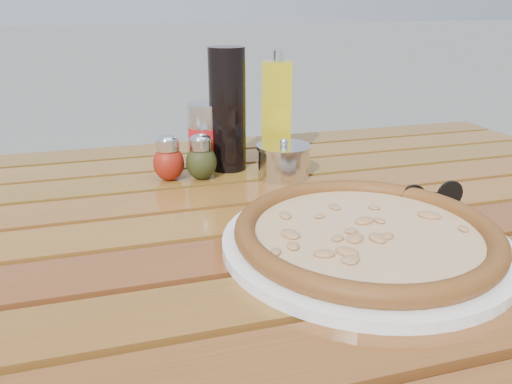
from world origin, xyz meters
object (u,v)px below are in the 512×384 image
object	(u,v)px
pizza	(366,231)
olive_oil_cruet	(277,111)
plate	(365,243)
sunglasses	(430,198)
table	(260,262)
pepper_shaker	(168,159)
oregano_shaker	(201,158)
soda_can	(206,136)
parmesan_tin	(283,161)
dark_bottle	(228,110)

from	to	relation	value
pizza	olive_oil_cruet	distance (m)	0.40
plate	sunglasses	bearing A→B (deg)	30.83
table	pepper_shaker	xyz separation A→B (m)	(-0.11, 0.20, 0.11)
oregano_shaker	olive_oil_cruet	xyz separation A→B (m)	(0.16, 0.07, 0.06)
soda_can	parmesan_tin	world-z (taller)	soda_can
plate	oregano_shaker	bearing A→B (deg)	114.84
pepper_shaker	table	bearing A→B (deg)	-61.95
table	dark_bottle	bearing A→B (deg)	87.84
oregano_shaker	soda_can	size ratio (longest dim) A/B	0.68
oregano_shaker	table	bearing A→B (deg)	-74.95
table	oregano_shaker	xyz separation A→B (m)	(-0.05, 0.19, 0.11)
pizza	pepper_shaker	world-z (taller)	pepper_shaker
table	pepper_shaker	bearing A→B (deg)	118.05
olive_oil_cruet	table	bearing A→B (deg)	-113.18
pepper_shaker	dark_bottle	bearing A→B (deg)	16.93
dark_bottle	oregano_shaker	bearing A→B (deg)	-142.50
dark_bottle	pizza	bearing A→B (deg)	-76.30
plate	olive_oil_cruet	world-z (taller)	olive_oil_cruet
dark_bottle	soda_can	distance (m)	0.07
pepper_shaker	olive_oil_cruet	distance (m)	0.23
pizza	sunglasses	world-z (taller)	sunglasses
sunglasses	pizza	bearing A→B (deg)	-148.63
pepper_shaker	oregano_shaker	distance (m)	0.06
parmesan_tin	dark_bottle	bearing A→B (deg)	135.96
plate	dark_bottle	bearing A→B (deg)	103.70
dark_bottle	olive_oil_cruet	xyz separation A→B (m)	(0.10, 0.03, -0.01)
pizza	sunglasses	distance (m)	0.18
parmesan_tin	oregano_shaker	bearing A→B (deg)	166.87
pepper_shaker	olive_oil_cruet	bearing A→B (deg)	15.68
table	dark_bottle	distance (m)	0.30
dark_bottle	soda_can	bearing A→B (deg)	151.20
plate	soda_can	size ratio (longest dim) A/B	3.00
oregano_shaker	olive_oil_cruet	distance (m)	0.19
pepper_shaker	sunglasses	xyz separation A→B (m)	(0.36, -0.24, -0.02)
sunglasses	olive_oil_cruet	bearing A→B (deg)	116.40
table	pizza	size ratio (longest dim) A/B	4.23
pizza	dark_bottle	world-z (taller)	dark_bottle
table	parmesan_tin	world-z (taller)	parmesan_tin
oregano_shaker	sunglasses	size ratio (longest dim) A/B	0.74
pizza	sunglasses	xyz separation A→B (m)	(0.16, 0.09, -0.01)
pizza	pepper_shaker	size ratio (longest dim) A/B	4.04
pepper_shaker	soda_can	size ratio (longest dim) A/B	0.68
pizza	dark_bottle	size ratio (longest dim) A/B	1.51
table	pepper_shaker	distance (m)	0.25
pepper_shaker	parmesan_tin	xyz separation A→B (m)	(0.20, -0.04, -0.01)
parmesan_tin	table	bearing A→B (deg)	-120.04
table	soda_can	distance (m)	0.29
plate	soda_can	bearing A→B (deg)	108.06
soda_can	sunglasses	xyz separation A→B (m)	(0.28, -0.29, -0.04)
oregano_shaker	dark_bottle	bearing A→B (deg)	37.50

